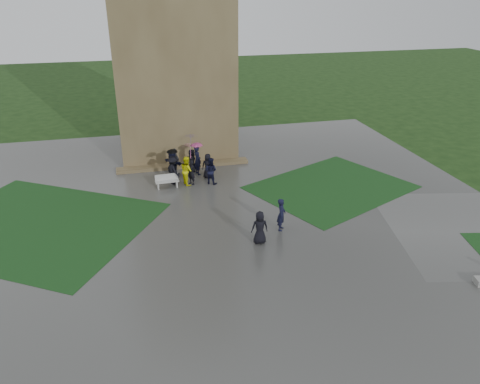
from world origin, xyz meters
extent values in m
plane|color=black|center=(0.00, 0.00, 0.00)|extent=(120.00, 120.00, 0.00)
cube|color=#3B3B38|center=(0.00, 2.00, 0.01)|extent=(34.00, 34.00, 0.02)
cube|color=#123615|center=(-8.50, 4.00, 0.03)|extent=(14.10, 13.46, 0.01)
cube|color=#123615|center=(8.50, 5.00, 0.03)|extent=(11.12, 10.15, 0.01)
cube|color=brown|center=(0.00, 15.00, 9.00)|extent=(8.00, 8.00, 18.00)
cube|color=brown|center=(0.00, 10.60, 0.13)|extent=(9.00, 0.80, 0.22)
cube|color=#B5B5B0|center=(-1.40, 7.31, 0.44)|extent=(1.46, 0.50, 0.06)
cube|color=#B5B5B0|center=(-1.97, 7.28, 0.22)|extent=(0.10, 0.39, 0.40)
cube|color=#B5B5B0|center=(-0.82, 7.34, 0.22)|extent=(0.10, 0.39, 0.40)
cube|color=#B5B5B0|center=(-1.41, 7.52, 0.66)|extent=(1.44, 0.12, 0.38)
imported|color=black|center=(1.34, 8.31, 0.83)|extent=(0.93, 0.79, 1.63)
imported|color=black|center=(0.78, 9.10, 0.99)|extent=(0.65, 0.81, 1.94)
imported|color=black|center=(0.48, 9.63, 0.80)|extent=(0.57, 0.79, 1.55)
imported|color=#3D3E42|center=(-0.65, 9.36, 0.92)|extent=(1.05, 1.21, 1.80)
imported|color=black|center=(-0.85, 9.08, 0.90)|extent=(1.51, 1.62, 1.76)
imported|color=black|center=(-0.94, 7.86, 0.93)|extent=(1.06, 1.32, 1.81)
imported|color=yellow|center=(-0.12, 7.59, 0.94)|extent=(0.71, 0.99, 1.83)
imported|color=black|center=(0.15, 7.51, 0.81)|extent=(0.66, 0.68, 1.57)
imported|color=black|center=(1.34, 7.36, 0.88)|extent=(0.96, 0.88, 1.72)
imported|color=pink|center=(0.78, 9.10, 1.90)|extent=(0.74, 0.74, 0.65)
imported|color=#533695|center=(0.48, 9.63, 2.18)|extent=(0.93, 0.93, 0.85)
imported|color=black|center=(-0.94, 7.86, 2.03)|extent=(0.68, 0.68, 0.60)
imported|color=pink|center=(0.15, 7.51, 2.23)|extent=(1.09, 1.09, 1.00)
imported|color=black|center=(3.79, 0.60, 0.88)|extent=(0.66, 0.75, 1.73)
imported|color=black|center=(2.36, -0.43, 0.86)|extent=(0.86, 0.62, 1.68)
camera|label=1|loc=(-3.20, -19.51, 11.78)|focal=35.00mm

